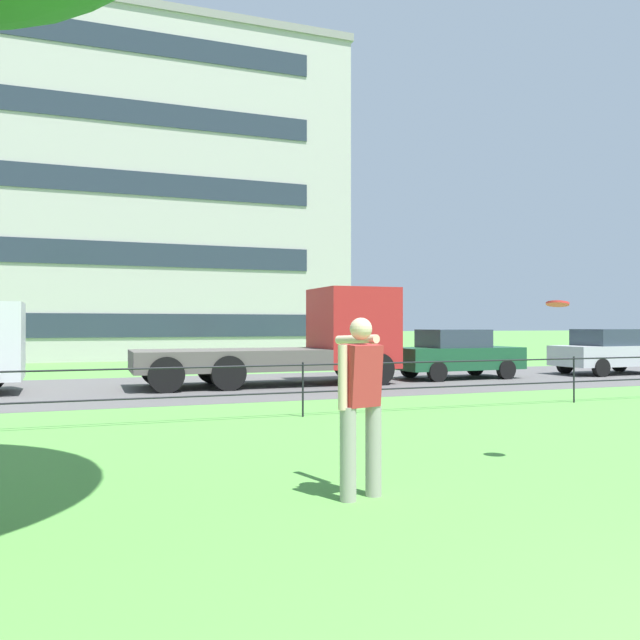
{
  "coord_description": "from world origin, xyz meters",
  "views": [
    {
      "loc": [
        -3.73,
        -0.99,
        1.69
      ],
      "look_at": [
        -0.65,
        7.38,
        1.75
      ],
      "focal_mm": 35.77,
      "sensor_mm": 36.0,
      "label": 1
    }
  ],
  "objects_px": {
    "frisbee": "(558,304)",
    "flatbed_truck_left": "(305,341)",
    "person_thrower": "(360,400)",
    "apartment_building_background": "(40,201)",
    "car_dark_green_far_left": "(456,354)",
    "car_silver_right": "(610,351)"
  },
  "relations": [
    {
      "from": "flatbed_truck_left",
      "to": "car_silver_right",
      "type": "height_order",
      "value": "flatbed_truck_left"
    },
    {
      "from": "flatbed_truck_left",
      "to": "apartment_building_background",
      "type": "relative_size",
      "value": 0.24
    },
    {
      "from": "frisbee",
      "to": "car_dark_green_far_left",
      "type": "height_order",
      "value": "frisbee"
    },
    {
      "from": "person_thrower",
      "to": "car_silver_right",
      "type": "height_order",
      "value": "person_thrower"
    },
    {
      "from": "person_thrower",
      "to": "car_silver_right",
      "type": "distance_m",
      "value": 18.25
    },
    {
      "from": "person_thrower",
      "to": "flatbed_truck_left",
      "type": "relative_size",
      "value": 0.24
    },
    {
      "from": "person_thrower",
      "to": "car_dark_green_far_left",
      "type": "height_order",
      "value": "person_thrower"
    },
    {
      "from": "car_dark_green_far_left",
      "to": "car_silver_right",
      "type": "relative_size",
      "value": 1.0
    },
    {
      "from": "car_dark_green_far_left",
      "to": "apartment_building_background",
      "type": "bearing_deg",
      "value": 122.81
    },
    {
      "from": "person_thrower",
      "to": "frisbee",
      "type": "bearing_deg",
      "value": 10.33
    },
    {
      "from": "car_dark_green_far_left",
      "to": "apartment_building_background",
      "type": "relative_size",
      "value": 0.13
    },
    {
      "from": "flatbed_truck_left",
      "to": "person_thrower",
      "type": "bearing_deg",
      "value": -106.23
    },
    {
      "from": "car_silver_right",
      "to": "frisbee",
      "type": "bearing_deg",
      "value": -136.72
    },
    {
      "from": "flatbed_truck_left",
      "to": "car_silver_right",
      "type": "distance_m",
      "value": 10.97
    },
    {
      "from": "frisbee",
      "to": "flatbed_truck_left",
      "type": "height_order",
      "value": "flatbed_truck_left"
    },
    {
      "from": "frisbee",
      "to": "flatbed_truck_left",
      "type": "distance_m",
      "value": 11.0
    },
    {
      "from": "apartment_building_background",
      "to": "flatbed_truck_left",
      "type": "bearing_deg",
      "value": -68.32
    },
    {
      "from": "person_thrower",
      "to": "frisbee",
      "type": "distance_m",
      "value": 3.03
    },
    {
      "from": "person_thrower",
      "to": "apartment_building_background",
      "type": "xyz_separation_m",
      "value": [
        -4.92,
        32.26,
        7.52
      ]
    },
    {
      "from": "frisbee",
      "to": "flatbed_truck_left",
      "type": "bearing_deg",
      "value": 87.3
    },
    {
      "from": "person_thrower",
      "to": "car_dark_green_far_left",
      "type": "relative_size",
      "value": 0.43
    },
    {
      "from": "frisbee",
      "to": "apartment_building_background",
      "type": "relative_size",
      "value": 0.01
    }
  ]
}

